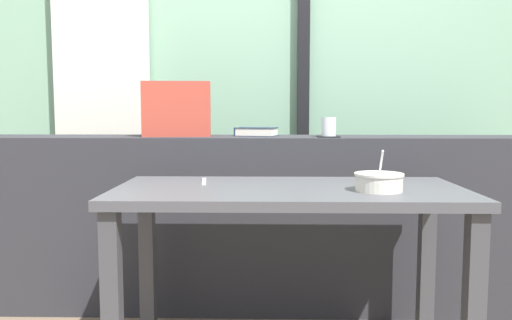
{
  "coord_description": "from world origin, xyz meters",
  "views": [
    {
      "loc": [
        0.0,
        -1.94,
        0.97
      ],
      "look_at": [
        -0.05,
        0.43,
        0.74
      ],
      "focal_mm": 36.5,
      "sensor_mm": 36.0,
      "label": 1
    }
  ],
  "objects_px": {
    "coaster_square": "(328,137)",
    "juice_glass": "(328,128)",
    "throw_pillow": "(176,109)",
    "closed_book": "(256,132)",
    "breakfast_table": "(288,216)",
    "soup_bowl": "(378,182)",
    "fork_utensil": "(203,181)"
  },
  "relations": [
    {
      "from": "coaster_square",
      "to": "soup_bowl",
      "type": "relative_size",
      "value": 0.59
    },
    {
      "from": "coaster_square",
      "to": "breakfast_table",
      "type": "bearing_deg",
      "value": -110.76
    },
    {
      "from": "juice_glass",
      "to": "soup_bowl",
      "type": "relative_size",
      "value": 0.51
    },
    {
      "from": "breakfast_table",
      "to": "soup_bowl",
      "type": "height_order",
      "value": "soup_bowl"
    },
    {
      "from": "breakfast_table",
      "to": "coaster_square",
      "type": "distance_m",
      "value": 0.63
    },
    {
      "from": "closed_book",
      "to": "soup_bowl",
      "type": "bearing_deg",
      "value": -58.86
    },
    {
      "from": "fork_utensil",
      "to": "throw_pillow",
      "type": "bearing_deg",
      "value": 105.2
    },
    {
      "from": "breakfast_table",
      "to": "fork_utensil",
      "type": "distance_m",
      "value": 0.37
    },
    {
      "from": "coaster_square",
      "to": "soup_bowl",
      "type": "xyz_separation_m",
      "value": [
        0.11,
        -0.62,
        -0.13
      ]
    },
    {
      "from": "closed_book",
      "to": "fork_utensil",
      "type": "relative_size",
      "value": 1.27
    },
    {
      "from": "breakfast_table",
      "to": "throw_pillow",
      "type": "bearing_deg",
      "value": 130.35
    },
    {
      "from": "throw_pillow",
      "to": "soup_bowl",
      "type": "height_order",
      "value": "throw_pillow"
    },
    {
      "from": "closed_book",
      "to": "fork_utensil",
      "type": "height_order",
      "value": "closed_book"
    },
    {
      "from": "juice_glass",
      "to": "fork_utensil",
      "type": "height_order",
      "value": "juice_glass"
    },
    {
      "from": "coaster_square",
      "to": "closed_book",
      "type": "relative_size",
      "value": 0.46
    },
    {
      "from": "throw_pillow",
      "to": "soup_bowl",
      "type": "distance_m",
      "value": 1.1
    },
    {
      "from": "coaster_square",
      "to": "throw_pillow",
      "type": "distance_m",
      "value": 0.73
    },
    {
      "from": "juice_glass",
      "to": "fork_utensil",
      "type": "distance_m",
      "value": 0.7
    },
    {
      "from": "juice_glass",
      "to": "throw_pillow",
      "type": "relative_size",
      "value": 0.27
    },
    {
      "from": "coaster_square",
      "to": "fork_utensil",
      "type": "height_order",
      "value": "coaster_square"
    },
    {
      "from": "coaster_square",
      "to": "juice_glass",
      "type": "distance_m",
      "value": 0.04
    },
    {
      "from": "juice_glass",
      "to": "closed_book",
      "type": "distance_m",
      "value": 0.36
    },
    {
      "from": "closed_book",
      "to": "throw_pillow",
      "type": "relative_size",
      "value": 0.68
    },
    {
      "from": "closed_book",
      "to": "coaster_square",
      "type": "bearing_deg",
      "value": -18.68
    },
    {
      "from": "soup_bowl",
      "to": "fork_utensil",
      "type": "bearing_deg",
      "value": 161.51
    },
    {
      "from": "throw_pillow",
      "to": "closed_book",
      "type": "bearing_deg",
      "value": 7.33
    },
    {
      "from": "coaster_square",
      "to": "soup_bowl",
      "type": "bearing_deg",
      "value": -80.38
    },
    {
      "from": "fork_utensil",
      "to": "closed_book",
      "type": "bearing_deg",
      "value": 63.47
    },
    {
      "from": "juice_glass",
      "to": "coaster_square",
      "type": "bearing_deg",
      "value": 0.0
    },
    {
      "from": "breakfast_table",
      "to": "soup_bowl",
      "type": "xyz_separation_m",
      "value": [
        0.31,
        -0.08,
        0.14
      ]
    },
    {
      "from": "closed_book",
      "to": "juice_glass",
      "type": "bearing_deg",
      "value": -18.68
    },
    {
      "from": "coaster_square",
      "to": "throw_pillow",
      "type": "xyz_separation_m",
      "value": [
        -0.72,
        0.07,
        0.13
      ]
    }
  ]
}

